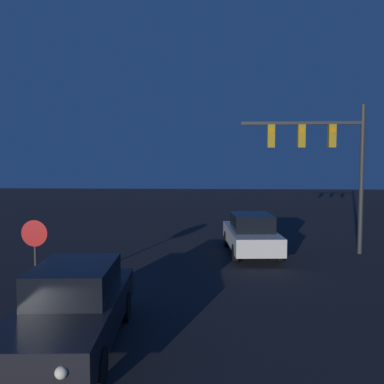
# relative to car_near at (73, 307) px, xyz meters

# --- Properties ---
(car_near) EXTENTS (2.05, 4.92, 1.60)m
(car_near) POSITION_rel_car_near_xyz_m (0.00, 0.00, 0.00)
(car_near) COLOR black
(car_near) RESTS_ON ground_plane
(car_far) EXTENTS (2.09, 4.93, 1.60)m
(car_far) POSITION_rel_car_near_xyz_m (4.16, 8.82, 0.00)
(car_far) COLOR beige
(car_far) RESTS_ON ground_plane
(traffic_signal_mast) EXTENTS (4.81, 0.30, 5.85)m
(traffic_signal_mast) POSITION_rel_car_near_xyz_m (7.06, 9.11, 3.23)
(traffic_signal_mast) COLOR #2D2D2D
(traffic_signal_mast) RESTS_ON ground_plane
(stop_sign) EXTENTS (0.71, 0.07, 2.07)m
(stop_sign) POSITION_rel_car_near_xyz_m (-2.09, 3.12, 0.64)
(stop_sign) COLOR #2D2D2D
(stop_sign) RESTS_ON ground_plane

